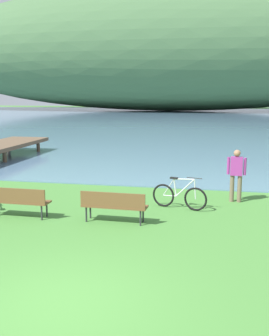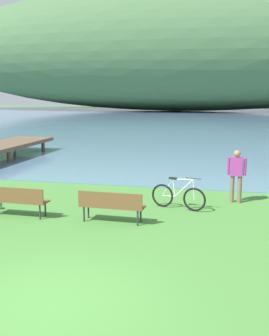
{
  "view_description": "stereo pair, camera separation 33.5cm",
  "coord_description": "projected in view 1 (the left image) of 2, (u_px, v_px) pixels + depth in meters",
  "views": [
    {
      "loc": [
        2.63,
        -6.16,
        3.52
      ],
      "look_at": [
        -0.21,
        7.56,
        1.0
      ],
      "focal_mm": 45.12,
      "sensor_mm": 36.0,
      "label": 1
    },
    {
      "loc": [
        2.96,
        -6.09,
        3.52
      ],
      "look_at": [
        -0.21,
        7.56,
        1.0
      ],
      "focal_mm": 45.12,
      "sensor_mm": 36.0,
      "label": 2
    }
  ],
  "objects": [
    {
      "name": "ground_plane",
      "position": [
        56.0,
        305.0,
        7.08
      ],
      "size": [
        200.0,
        200.0,
        0.0
      ],
      "primitive_type": "plane",
      "color": "#478438"
    },
    {
      "name": "person_at_shoreline",
      "position": [
        236.0,
        172.0,
        13.59
      ],
      "size": [
        0.61,
        0.25,
        1.71
      ],
      "color": "#72604C",
      "rests_on": "ground"
    },
    {
      "name": "park_bench_near_camera",
      "position": [
        18.0,
        200.0,
        11.96
      ],
      "size": [
        1.81,
        0.52,
        0.88
      ],
      "color": "brown",
      "rests_on": "ground"
    },
    {
      "name": "bicycle_beside_path",
      "position": [
        179.0,
        196.0,
        12.88
      ],
      "size": [
        1.72,
        0.53,
        1.01
      ],
      "color": "black",
      "rests_on": "ground"
    },
    {
      "name": "distant_hillside",
      "position": [
        168.0,
        48.0,
        79.12
      ],
      "size": [
        101.9,
        28.0,
        23.42
      ],
      "primitive_type": "ellipsoid",
      "color": "#42663D",
      "rests_on": "bay_water"
    },
    {
      "name": "bay_water",
      "position": [
        201.0,
        120.0,
        54.36
      ],
      "size": [
        180.0,
        80.0,
        0.04
      ],
      "primitive_type": "cube",
      "color": "#5B7F9E",
      "rests_on": "ground"
    },
    {
      "name": "park_bench_further_along",
      "position": [
        114.0,
        204.0,
        11.46
      ],
      "size": [
        1.81,
        0.53,
        0.88
      ],
      "color": "brown",
      "rests_on": "ground"
    }
  ]
}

